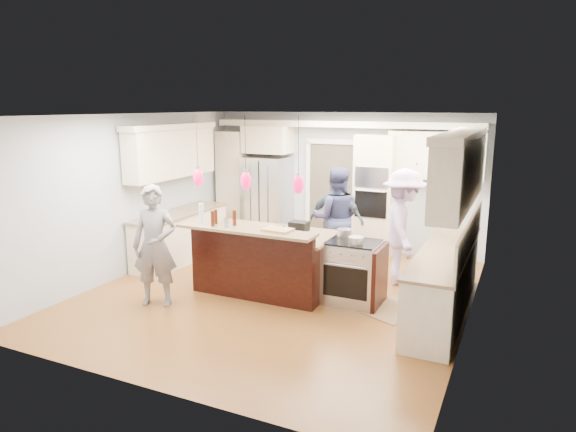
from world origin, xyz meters
name	(u,v)px	position (x,y,z in m)	size (l,w,h in m)	color
ground_plane	(278,293)	(0.00, 0.00, 0.00)	(6.00, 6.00, 0.00)	#A06B2C
room_shell	(278,176)	(0.00, 0.00, 1.82)	(5.54, 6.04, 2.72)	#B2BCC6
refrigerator	(267,200)	(-1.55, 2.64, 0.90)	(0.90, 0.70, 1.80)	#B7B7BC
oven_column	(375,196)	(0.75, 2.67, 1.15)	(0.72, 0.69, 2.30)	#F5E2C6
back_upper_cabinets	(305,164)	(-0.75, 2.76, 1.67)	(5.30, 0.61, 2.54)	#F5E2C6
right_counter_run	(450,240)	(2.44, 0.30, 1.06)	(0.64, 3.10, 2.51)	#F5E2C6
left_cabinets	(177,204)	(-2.44, 0.80, 1.06)	(0.64, 2.30, 2.51)	#F5E2C6
kitchen_island	(266,260)	(-0.25, 0.07, 0.48)	(2.10, 1.46, 1.12)	black
island_range	(354,272)	(1.16, 0.15, 0.46)	(0.82, 0.71, 0.92)	#B7B7BC
pendant_lights	(246,181)	(-0.25, -0.51, 1.80)	(1.75, 0.15, 1.03)	black
person_bar_end	(155,246)	(-1.41, -1.12, 0.88)	(0.64, 0.42, 1.75)	slate
person_far_left	(336,218)	(0.35, 1.60, 0.90)	(0.87, 0.68, 1.79)	navy
person_far_right	(336,221)	(0.36, 1.60, 0.85)	(1.00, 0.42, 1.70)	#4C5D6A
person_range_side	(403,227)	(1.60, 1.27, 0.93)	(1.21, 0.69, 1.87)	#AD96CA
floor_rug	(396,309)	(1.79, 0.13, 0.01)	(0.66, 0.97, 0.01)	olive
water_bottle	(201,214)	(-0.99, -0.55, 1.27)	(0.07, 0.07, 0.30)	silver
beer_bottle_a	(216,217)	(-0.78, -0.49, 1.23)	(0.05, 0.05, 0.22)	#42180B
beer_bottle_b	(213,219)	(-0.75, -0.62, 1.23)	(0.06, 0.06, 0.23)	#42180B
beer_bottle_c	(234,218)	(-0.49, -0.44, 1.23)	(0.06, 0.06, 0.23)	#42180B
drink_can	(226,223)	(-0.52, -0.61, 1.19)	(0.07, 0.07, 0.14)	#B7B7BC
cutting_board	(278,230)	(0.22, -0.47, 1.14)	(0.40, 0.28, 0.03)	tan
pot_large	(344,233)	(0.94, 0.32, 0.98)	(0.22, 0.22, 0.13)	#B7B7BC
pot_small	(356,240)	(1.21, 0.02, 0.97)	(0.21, 0.21, 0.11)	#B7B7BC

